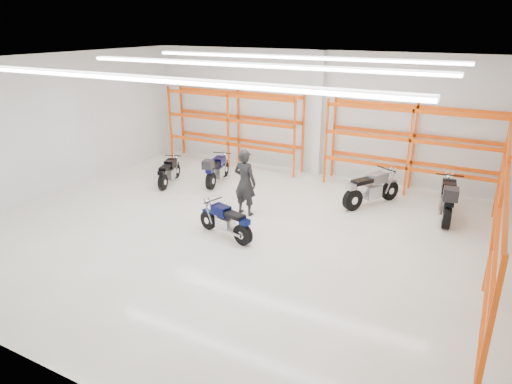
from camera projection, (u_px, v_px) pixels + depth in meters
The scene contains 11 objects.
ground at pixel (238, 233), 12.45m from camera, with size 14.00×14.00×0.00m, color beige.
room_shell at pixel (237, 113), 11.33m from camera, with size 14.02×12.02×4.51m.
motorcycle_main at pixel (227, 222), 12.02m from camera, with size 1.88×0.80×0.94m.
motorcycle_back_a at pixel (169, 173), 16.04m from camera, with size 0.79×1.83×0.92m.
motorcycle_back_b at pixel (216, 170), 16.02m from camera, with size 0.82×2.09×1.08m.
motorcycle_back_c at pixel (370, 190), 14.12m from camera, with size 1.28×2.05×1.12m.
motorcycle_back_d at pixel (448, 200), 13.06m from camera, with size 0.81×2.44×1.25m.
standing_man at pixel (245, 182), 13.34m from camera, with size 0.73×0.48×1.99m, color black.
structural_column at pixel (318, 115), 16.47m from camera, with size 0.32×0.32×4.50m, color white.
pallet_racking_back_left at pixel (233, 121), 17.86m from camera, with size 5.67×0.87×3.00m.
pallet_racking_back_right at pixel (412, 140), 14.85m from camera, with size 5.67×0.87×3.00m.
Camera 1 is at (5.77, -9.71, 5.38)m, focal length 32.00 mm.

